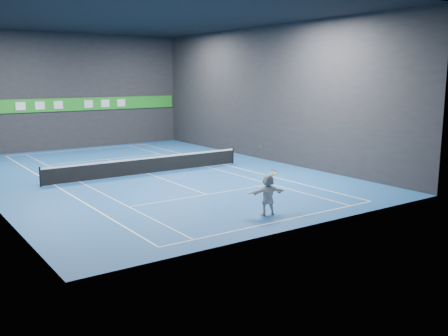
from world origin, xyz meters
TOP-DOWN VIEW (x-y plane):
  - ground at (0.00, 0.00)m, footprint 26.00×26.00m
  - ceiling at (0.00, 0.00)m, footprint 26.00×26.00m
  - wall_back at (0.00, 13.00)m, footprint 18.00×0.10m
  - wall_front at (0.00, -13.00)m, footprint 18.00×0.10m
  - wall_right at (9.00, 0.00)m, footprint 0.10×26.00m
  - baseline_near at (0.00, -11.89)m, footprint 10.98×0.08m
  - baseline_far at (0.00, 11.89)m, footprint 10.98×0.08m
  - sideline_doubles_left at (-5.49, 0.00)m, footprint 0.08×23.78m
  - sideline_doubles_right at (5.49, 0.00)m, footprint 0.08×23.78m
  - sideline_singles_left at (-4.11, 0.00)m, footprint 0.06×23.78m
  - sideline_singles_right at (4.11, 0.00)m, footprint 0.06×23.78m
  - service_line_near at (0.00, -6.40)m, footprint 8.23×0.06m
  - service_line_far at (0.00, 6.40)m, footprint 8.23×0.06m
  - center_service_line at (0.00, 0.00)m, footprint 0.06×12.80m
  - player at (0.13, -10.86)m, footprint 1.68×0.94m
  - tennis_ball at (-0.10, -10.66)m, footprint 0.07×0.07m
  - tennis_net at (0.00, 0.00)m, footprint 12.50×0.10m
  - sponsor_banner at (0.00, 12.93)m, footprint 17.64×0.11m
  - tennis_racket at (0.50, -10.81)m, footprint 0.43×0.36m

SIDE VIEW (x-z plane):
  - ground at x=0.00m, z-range 0.00..0.00m
  - baseline_near at x=0.00m, z-range 0.00..0.01m
  - baseline_far at x=0.00m, z-range 0.00..0.01m
  - sideline_doubles_left at x=-5.49m, z-range 0.00..0.01m
  - sideline_doubles_right at x=5.49m, z-range 0.00..0.01m
  - sideline_singles_left at x=-4.11m, z-range 0.00..0.01m
  - sideline_singles_right at x=4.11m, z-range 0.00..0.01m
  - service_line_near at x=0.00m, z-range 0.00..0.01m
  - service_line_far at x=0.00m, z-range 0.00..0.01m
  - center_service_line at x=0.00m, z-range 0.00..0.01m
  - tennis_net at x=0.00m, z-range 0.00..1.07m
  - player at x=0.13m, z-range 0.00..1.73m
  - tennis_racket at x=0.50m, z-range 1.37..2.03m
  - tennis_ball at x=-0.10m, z-range 2.84..2.91m
  - sponsor_banner at x=0.00m, z-range 3.00..4.00m
  - wall_back at x=0.00m, z-range 0.00..9.00m
  - wall_front at x=0.00m, z-range 0.00..9.00m
  - wall_right at x=9.00m, z-range 0.00..9.00m
  - ceiling at x=0.00m, z-range 9.00..9.00m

